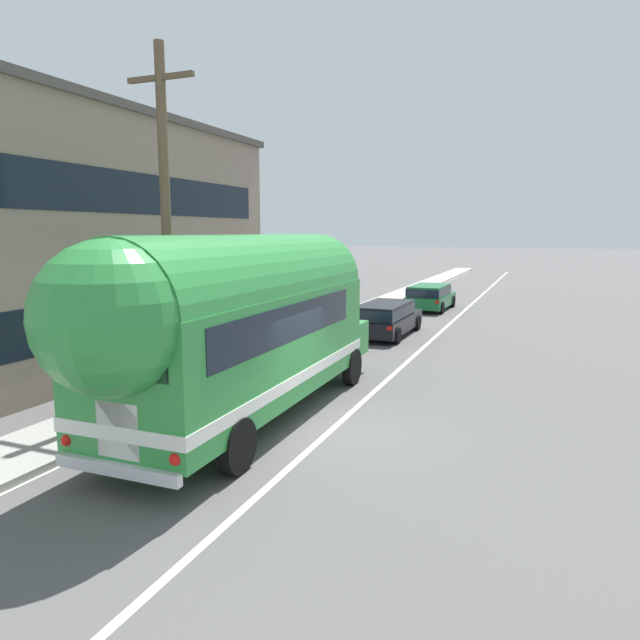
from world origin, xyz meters
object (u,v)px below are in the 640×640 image
(painted_bus, at_px, (239,321))
(car_second, at_px, (430,295))
(utility_pole, at_px, (166,222))
(car_lead, at_px, (386,317))

(painted_bus, distance_m, car_second, 20.09)
(utility_pole, bearing_deg, car_lead, 76.53)
(painted_bus, xyz_separation_m, car_lead, (0.02, 11.61, -1.51))
(utility_pole, height_order, painted_bus, utility_pole)
(painted_bus, relative_size, car_second, 2.44)
(painted_bus, xyz_separation_m, car_second, (0.15, 20.03, -1.51))
(painted_bus, distance_m, car_lead, 11.71)
(car_second, bearing_deg, car_lead, -90.88)
(car_lead, relative_size, car_second, 1.07)
(painted_bus, bearing_deg, car_lead, 89.92)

